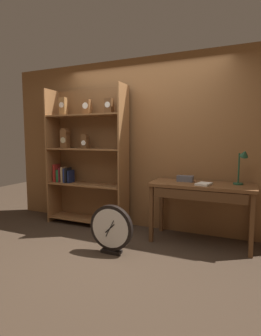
# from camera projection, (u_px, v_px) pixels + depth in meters

# --- Properties ---
(ground_plane) EXTENTS (10.00, 10.00, 0.00)m
(ground_plane) POSITION_uv_depth(u_px,v_px,m) (102.00, 260.00, 3.08)
(ground_plane) COLOR #3D2D21
(back_wood_panel) EXTENTS (4.80, 0.05, 2.60)m
(back_wood_panel) POSITION_uv_depth(u_px,v_px,m) (144.00, 144.00, 4.13)
(back_wood_panel) COLOR brown
(back_wood_panel) RESTS_ON ground
(bookshelf) EXTENTS (1.33, 0.37, 2.18)m
(bookshelf) POSITION_uv_depth(u_px,v_px,m) (86.00, 157.00, 4.30)
(bookshelf) COLOR brown
(bookshelf) RESTS_ON ground
(workbench) EXTENTS (1.33, 0.56, 0.80)m
(workbench) POSITION_uv_depth(u_px,v_px,m) (201.00, 192.00, 3.49)
(workbench) COLOR brown
(workbench) RESTS_ON ground
(desk_lamp) EXTENTS (0.19, 0.19, 0.47)m
(desk_lamp) POSITION_uv_depth(u_px,v_px,m) (242.00, 162.00, 3.35)
(desk_lamp) COLOR #1E472D
(desk_lamp) RESTS_ON workbench
(toolbox_small) EXTENTS (0.22, 0.09, 0.08)m
(toolbox_small) POSITION_uv_depth(u_px,v_px,m) (185.00, 179.00, 3.65)
(toolbox_small) COLOR #595960
(toolbox_small) RESTS_ON workbench
(open_repair_manual) EXTENTS (0.20, 0.25, 0.02)m
(open_repair_manual) POSITION_uv_depth(u_px,v_px,m) (204.00, 184.00, 3.39)
(open_repair_manual) COLOR silver
(open_repair_manual) RESTS_ON workbench
(round_clock_large) EXTENTS (0.55, 0.11, 0.59)m
(round_clock_large) POSITION_uv_depth(u_px,v_px,m) (111.00, 229.00, 3.23)
(round_clock_large) COLOR black
(round_clock_large) RESTS_ON ground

